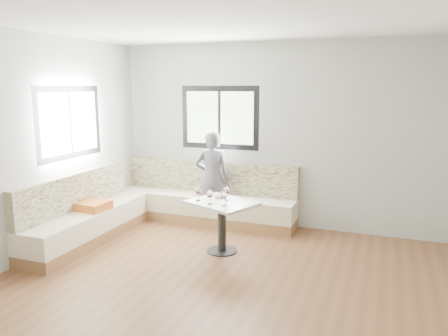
% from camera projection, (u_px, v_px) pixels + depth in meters
% --- Properties ---
extents(room, '(5.01, 5.01, 2.81)m').
position_uv_depth(room, '(209.00, 159.00, 4.44)').
color(room, brown).
rests_on(room, ground).
extents(banquette, '(2.90, 2.80, 0.95)m').
position_uv_depth(banquette, '(157.00, 208.00, 6.59)').
color(banquette, brown).
rests_on(banquette, ground).
extents(table, '(1.01, 0.91, 0.68)m').
position_uv_depth(table, '(222.00, 214.00, 5.66)').
color(table, black).
rests_on(table, ground).
extents(person, '(0.62, 0.50, 1.48)m').
position_uv_depth(person, '(212.00, 178.00, 6.75)').
color(person, '#585962').
rests_on(person, ground).
extents(olive_ramekin, '(0.11, 0.11, 0.04)m').
position_uv_depth(olive_ramekin, '(219.00, 196.00, 5.80)').
color(olive_ramekin, white).
rests_on(olive_ramekin, table).
extents(wine_glass_a, '(0.08, 0.08, 0.19)m').
position_uv_depth(wine_glass_a, '(198.00, 191.00, 5.65)').
color(wine_glass_a, white).
rests_on(wine_glass_a, table).
extents(wine_glass_b, '(0.08, 0.08, 0.19)m').
position_uv_depth(wine_glass_b, '(210.00, 194.00, 5.47)').
color(wine_glass_b, white).
rests_on(wine_glass_b, table).
extents(wine_glass_c, '(0.08, 0.08, 0.19)m').
position_uv_depth(wine_glass_c, '(224.00, 196.00, 5.41)').
color(wine_glass_c, white).
rests_on(wine_glass_c, table).
extents(wine_glass_d, '(0.08, 0.08, 0.19)m').
position_uv_depth(wine_glass_d, '(226.00, 190.00, 5.67)').
color(wine_glass_d, white).
rests_on(wine_glass_d, table).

